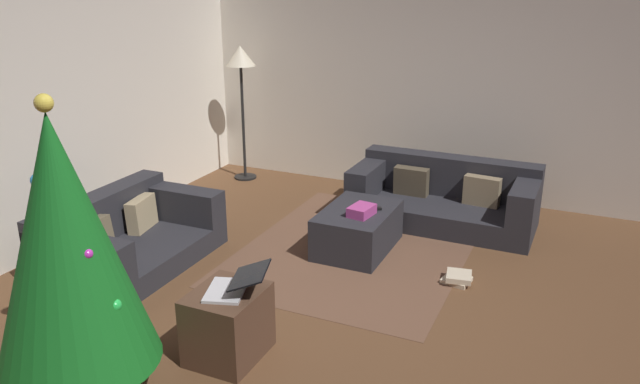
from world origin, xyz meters
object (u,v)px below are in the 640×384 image
at_px(gift_box, 362,211).
at_px(side_table, 228,324).
at_px(tv_remote, 373,209).
at_px(christmas_tree, 65,245).
at_px(laptop, 235,285).
at_px(couch_right, 444,198).
at_px(corner_lamp, 241,66).
at_px(ottoman, 358,229).
at_px(book_stack, 458,278).
at_px(couch_left, 126,237).

bearing_deg(gift_box, side_table, 172.33).
distance_m(tv_remote, christmas_tree, 2.97).
xyz_separation_m(side_table, laptop, (0.02, -0.06, 0.30)).
distance_m(gift_box, tv_remote, 0.18).
bearing_deg(tv_remote, laptop, 140.74).
bearing_deg(couch_right, side_table, 76.57).
relative_size(side_table, corner_lamp, 0.31).
relative_size(ottoman, corner_lamp, 0.54).
bearing_deg(laptop, book_stack, -34.09).
relative_size(couch_right, gift_box, 7.33).
xyz_separation_m(gift_box, laptop, (-1.84, 0.19, 0.10)).
bearing_deg(gift_box, couch_left, 118.45).
distance_m(couch_right, side_table, 3.10).
distance_m(tv_remote, book_stack, 1.02).
distance_m(ottoman, christmas_tree, 2.94).
bearing_deg(gift_box, tv_remote, -15.70).
distance_m(ottoman, laptop, 2.00).
height_order(couch_left, book_stack, couch_left).
relative_size(christmas_tree, side_table, 3.62).
bearing_deg(laptop, side_table, 108.26).
bearing_deg(christmas_tree, gift_box, -17.12).
bearing_deg(christmas_tree, couch_left, 33.48).
height_order(side_table, book_stack, side_table).
distance_m(laptop, corner_lamp, 4.03).
xyz_separation_m(couch_right, tv_remote, (-0.97, 0.45, 0.14)).
bearing_deg(book_stack, couch_left, 106.69).
distance_m(christmas_tree, book_stack, 3.16).
xyz_separation_m(couch_left, ottoman, (1.13, -1.78, -0.05)).
bearing_deg(ottoman, gift_box, -146.74).
xyz_separation_m(tv_remote, laptop, (-2.01, 0.24, 0.13)).
distance_m(couch_right, corner_lamp, 2.93).
distance_m(gift_box, corner_lamp, 2.84).
bearing_deg(corner_lamp, couch_right, -98.91).
bearing_deg(couch_right, christmas_tree, 71.42).
height_order(couch_left, ottoman, couch_left).
height_order(laptop, book_stack, laptop).
bearing_deg(laptop, tv_remote, -6.83).
relative_size(ottoman, christmas_tree, 0.48).
distance_m(couch_right, laptop, 3.08).
bearing_deg(gift_box, couch_right, -23.47).
xyz_separation_m(gift_box, side_table, (-1.86, 0.25, -0.20)).
distance_m(ottoman, gift_box, 0.28).
xyz_separation_m(ottoman, side_table, (-1.98, 0.17, 0.04)).
xyz_separation_m(couch_left, corner_lamp, (2.57, 0.31, 1.17)).
bearing_deg(couch_right, corner_lamp, -8.38).
relative_size(couch_left, gift_box, 6.06).
distance_m(couch_right, christmas_tree, 4.04).
relative_size(couch_right, side_table, 3.59).
bearing_deg(book_stack, tv_remote, 69.17).
bearing_deg(christmas_tree, book_stack, -35.56).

